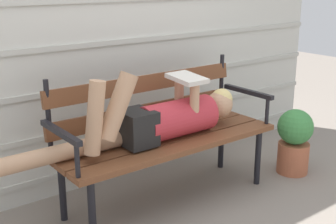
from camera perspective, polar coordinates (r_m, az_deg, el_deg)
ground_plane at (r=3.09m, az=1.95°, el=-12.08°), size 12.00×12.00×0.00m
house_siding at (r=3.32m, az=-6.06°, el=11.34°), size 4.07×0.08×2.36m
park_bench at (r=3.06m, az=-0.81°, el=-2.16°), size 1.55×0.51×0.91m
reclining_person at (r=2.94m, az=-0.90°, el=-0.78°), size 1.67×0.25×0.51m
potted_plant at (r=3.66m, az=15.51°, el=-3.33°), size 0.27×0.27×0.51m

